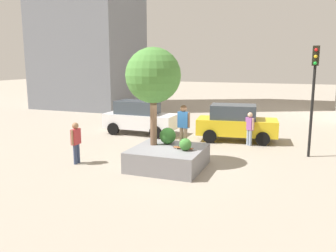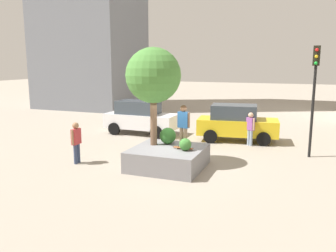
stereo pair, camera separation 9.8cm
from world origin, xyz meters
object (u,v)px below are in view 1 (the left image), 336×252
(taxi_cab, at_px, (236,123))
(skateboard, at_px, (183,148))
(skateboarder, at_px, (184,123))
(traffic_light_corner, at_px, (314,83))
(plaza_tree, at_px, (153,76))
(bystander_watching, at_px, (250,126))
(police_car, at_px, (140,117))
(pedestrian_crossing, at_px, (76,140))
(planter_ledge, at_px, (168,158))

(taxi_cab, bearing_deg, skateboard, -100.28)
(skateboarder, relative_size, traffic_light_corner, 0.34)
(plaza_tree, distance_m, bystander_watching, 6.38)
(plaza_tree, relative_size, police_car, 0.93)
(bystander_watching, bearing_deg, taxi_cab, 135.14)
(plaza_tree, xyz_separation_m, pedestrian_crossing, (-3.06, -1.11, -2.66))
(skateboard, xyz_separation_m, skateboarder, (0.00, 0.00, 0.99))
(taxi_cab, bearing_deg, skateboarder, -100.28)
(skateboarder, distance_m, bystander_watching, 5.48)
(planter_ledge, distance_m, skateboard, 0.80)
(bystander_watching, xyz_separation_m, pedestrian_crossing, (-6.39, -5.85, 0.03))
(plaza_tree, distance_m, taxi_cab, 6.67)
(skateboarder, relative_size, taxi_cab, 0.38)
(taxi_cab, xyz_separation_m, traffic_light_corner, (3.67, -2.12, 2.33))
(planter_ledge, height_order, police_car, police_car)
(plaza_tree, height_order, pedestrian_crossing, plaza_tree)
(pedestrian_crossing, bearing_deg, taxi_cab, 50.43)
(traffic_light_corner, distance_m, bystander_watching, 3.88)
(planter_ledge, height_order, bystander_watching, bystander_watching)
(skateboard, bearing_deg, traffic_light_corner, 38.59)
(skateboard, bearing_deg, bystander_watching, 69.19)
(taxi_cab, xyz_separation_m, bystander_watching, (0.85, -0.85, -0.01))
(traffic_light_corner, height_order, pedestrian_crossing, traffic_light_corner)
(traffic_light_corner, bearing_deg, taxi_cab, 150.03)
(skateboard, distance_m, traffic_light_corner, 6.54)
(taxi_cab, bearing_deg, bystander_watching, -44.86)
(planter_ledge, height_order, traffic_light_corner, traffic_light_corner)
(taxi_cab, bearing_deg, plaza_tree, -113.85)
(planter_ledge, bearing_deg, police_car, 124.32)
(skateboard, bearing_deg, taxi_cab, 79.72)
(pedestrian_crossing, bearing_deg, traffic_light_corner, 26.45)
(pedestrian_crossing, bearing_deg, skateboard, 10.11)
(plaza_tree, relative_size, skateboarder, 2.37)
(traffic_light_corner, bearing_deg, police_car, 167.93)
(bystander_watching, bearing_deg, planter_ledge, -116.87)
(plaza_tree, bearing_deg, pedestrian_crossing, -160.15)
(police_car, relative_size, bystander_watching, 2.50)
(skateboarder, relative_size, police_car, 0.39)
(traffic_light_corner, bearing_deg, skateboard, -141.41)
(skateboarder, bearing_deg, taxi_cab, 79.72)
(plaza_tree, xyz_separation_m, bystander_watching, (3.32, 4.74, -2.68))
(plaza_tree, distance_m, police_car, 6.88)
(skateboard, bearing_deg, skateboarder, 0.00)
(planter_ledge, relative_size, plaza_tree, 0.70)
(planter_ledge, bearing_deg, bystander_watching, 63.13)
(traffic_light_corner, height_order, bystander_watching, traffic_light_corner)
(planter_ledge, bearing_deg, skateboard, 0.84)
(plaza_tree, bearing_deg, skateboard, -12.44)
(plaza_tree, bearing_deg, bystander_watching, 55.00)
(planter_ledge, distance_m, police_car, 7.04)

